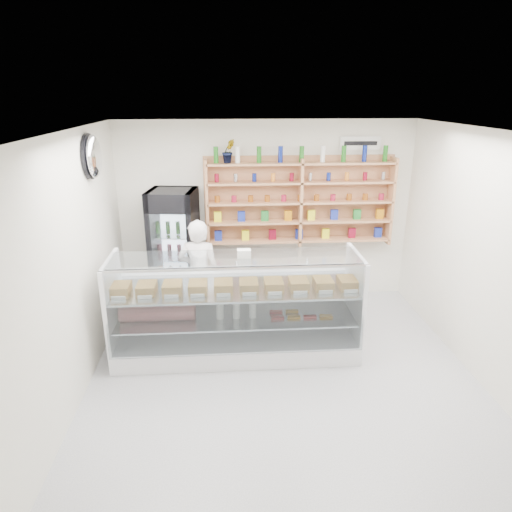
{
  "coord_description": "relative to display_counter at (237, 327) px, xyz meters",
  "views": [
    {
      "loc": [
        -0.64,
        -4.37,
        3.15
      ],
      "look_at": [
        -0.27,
        0.9,
        1.26
      ],
      "focal_mm": 32.0,
      "sensor_mm": 36.0,
      "label": 1
    }
  ],
  "objects": [
    {
      "name": "room",
      "position": [
        0.53,
        -0.77,
        1.04
      ],
      "size": [
        5.0,
        5.0,
        5.0
      ],
      "color": "silver",
      "rests_on": "ground"
    },
    {
      "name": "display_counter",
      "position": [
        0.0,
        0.0,
        0.0
      ],
      "size": [
        3.03,
        0.91,
        1.32
      ],
      "color": "white",
      "rests_on": "floor"
    },
    {
      "name": "shop_worker",
      "position": [
        -0.49,
        0.76,
        0.42
      ],
      "size": [
        0.62,
        0.45,
        1.57
      ],
      "primitive_type": "imported",
      "rotation": [
        0.0,
        0.0,
        3.0
      ],
      "color": "white",
      "rests_on": "floor"
    },
    {
      "name": "drinks_cooler",
      "position": [
        -0.87,
        1.36,
        0.57
      ],
      "size": [
        0.75,
        0.73,
        1.85
      ],
      "rotation": [
        0.0,
        0.0,
        -0.14
      ],
      "color": "black",
      "rests_on": "floor"
    },
    {
      "name": "wall_shelving",
      "position": [
        1.03,
        1.57,
        1.23
      ],
      "size": [
        2.84,
        0.28,
        1.33
      ],
      "color": "tan",
      "rests_on": "back_wall"
    },
    {
      "name": "potted_plant",
      "position": [
        -0.04,
        1.57,
        2.0
      ],
      "size": [
        0.23,
        0.2,
        0.34
      ],
      "primitive_type": "imported",
      "rotation": [
        0.0,
        0.0,
        0.34
      ],
      "color": "#1E6626",
      "rests_on": "wall_shelving"
    },
    {
      "name": "security_mirror",
      "position": [
        -1.64,
        0.43,
        2.09
      ],
      "size": [
        0.15,
        0.5,
        0.5
      ],
      "primitive_type": "ellipsoid",
      "color": "silver",
      "rests_on": "left_wall"
    },
    {
      "name": "wall_sign",
      "position": [
        1.93,
        1.7,
        2.09
      ],
      "size": [
        0.62,
        0.03,
        0.2
      ],
      "primitive_type": "cube",
      "color": "white",
      "rests_on": "back_wall"
    }
  ]
}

